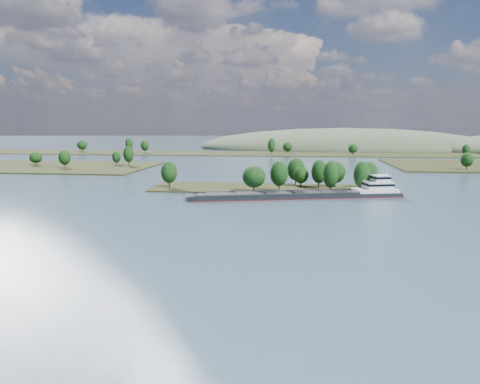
# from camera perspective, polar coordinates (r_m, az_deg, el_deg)

# --- Properties ---
(ground) EXTENTS (1800.00, 1800.00, 0.00)m
(ground) POSITION_cam_1_polar(r_m,az_deg,el_deg) (136.65, 2.57, -3.16)
(ground) COLOR #3D576A
(ground) RESTS_ON ground
(tree_island) EXTENTS (100.00, 32.23, 13.78)m
(tree_island) POSITION_cam_1_polar(r_m,az_deg,el_deg) (193.65, 5.91, 1.47)
(tree_island) COLOR black
(tree_island) RESTS_ON ground
(back_shoreline) EXTENTS (900.00, 60.00, 15.25)m
(back_shoreline) POSITION_cam_1_polar(r_m,az_deg,el_deg) (414.16, 6.45, 4.67)
(back_shoreline) COLOR black
(back_shoreline) RESTS_ON ground
(hill_west) EXTENTS (320.00, 160.00, 44.00)m
(hill_west) POSITION_cam_1_polar(r_m,az_deg,el_deg) (516.56, 12.66, 5.19)
(hill_west) COLOR #435137
(hill_west) RESTS_ON ground
(cargo_barge) EXTENTS (79.74, 29.91, 10.82)m
(cargo_barge) POSITION_cam_1_polar(r_m,az_deg,el_deg) (175.52, 8.54, -0.20)
(cargo_barge) COLOR black
(cargo_barge) RESTS_ON ground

